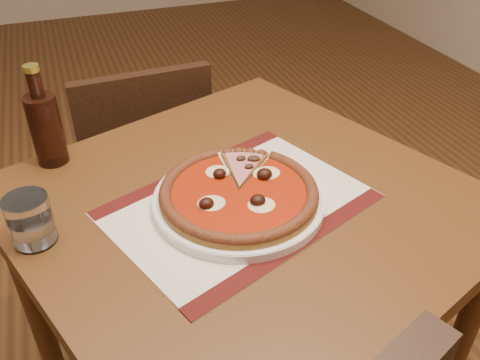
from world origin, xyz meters
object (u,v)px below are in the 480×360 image
at_px(plate, 239,200).
at_px(table, 243,238).
at_px(chair_far, 145,165).
at_px(water_glass, 30,220).
at_px(bottle, 46,126).
at_px(pizza, 239,192).

bearing_deg(plate, table, 45.43).
height_order(chair_far, plate, chair_far).
relative_size(plate, water_glass, 3.58).
height_order(chair_far, water_glass, water_glass).
bearing_deg(table, chair_far, 98.47).
xyz_separation_m(chair_far, water_glass, (-0.28, -0.61, 0.34)).
bearing_deg(plate, water_glass, 175.62).
relative_size(table, plate, 3.21).
bearing_deg(water_glass, chair_far, 65.37).
xyz_separation_m(table, bottle, (-0.33, 0.26, 0.19)).
bearing_deg(pizza, table, 45.35).
relative_size(pizza, water_glass, 3.29).
height_order(plate, pizza, pizza).
bearing_deg(water_glass, bottle, 79.93).
bearing_deg(chair_far, plate, 94.31).
distance_m(chair_far, pizza, 0.72).
distance_m(chair_far, water_glass, 0.75).
bearing_deg(pizza, water_glass, 175.63).
bearing_deg(bottle, water_glass, -100.07).
xyz_separation_m(plate, bottle, (-0.31, 0.28, 0.07)).
relative_size(chair_far, plate, 2.51).
distance_m(table, pizza, 0.13).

